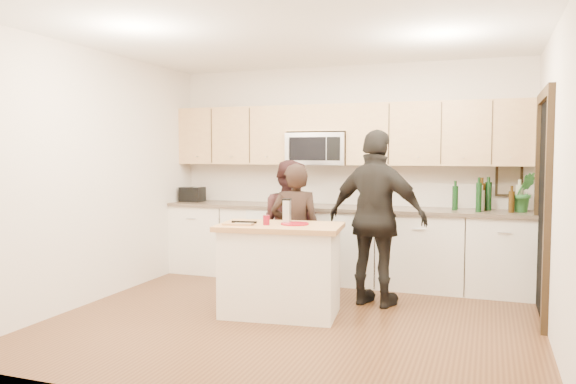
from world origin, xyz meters
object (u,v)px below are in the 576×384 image
(woman_left, at_px, (295,232))
(woman_center, at_px, (289,225))
(toaster, at_px, (192,194))
(woman_right, at_px, (377,218))
(island, at_px, (280,269))

(woman_left, height_order, woman_center, woman_center)
(toaster, bearing_deg, woman_left, -29.11)
(woman_left, relative_size, woman_right, 0.81)
(island, height_order, woman_left, woman_left)
(woman_center, distance_m, woman_right, 1.18)
(island, xyz_separation_m, woman_center, (-0.27, 1.03, 0.30))
(woman_right, bearing_deg, woman_center, -5.54)
(woman_center, relative_size, woman_right, 0.82)
(toaster, height_order, woman_center, woman_center)
(woman_center, bearing_deg, toaster, 1.38)
(island, height_order, woman_center, woman_center)
(island, xyz_separation_m, woman_left, (-0.03, 0.55, 0.29))
(toaster, distance_m, woman_right, 2.84)
(woman_left, bearing_deg, island, 82.22)
(island, relative_size, woman_left, 0.86)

